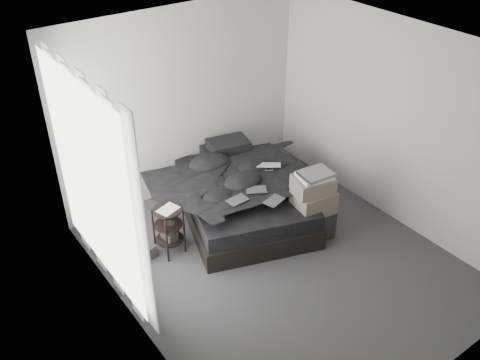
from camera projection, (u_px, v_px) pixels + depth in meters
floor at (279, 262)px, 6.40m from camera, size 3.60×4.20×0.01m
ceiling at (290, 51)px, 4.99m from camera, size 3.60×4.20×0.01m
wall_back at (183, 103)px, 7.12m from camera, size 3.60×0.01×2.60m
wall_front at (453, 281)px, 4.27m from camera, size 3.60×0.01×2.60m
wall_left at (131, 231)px, 4.81m from camera, size 0.01×4.20×2.60m
wall_right at (396, 125)px, 6.58m from camera, size 0.01×4.20×2.60m
window_left at (92, 182)px, 5.40m from camera, size 0.02×2.00×2.30m
curtain_left at (98, 186)px, 5.46m from camera, size 0.06×2.12×2.48m
bed at (243, 206)px, 7.12m from camera, size 2.05×2.35×0.27m
mattress at (243, 192)px, 6.99m from camera, size 1.98×2.28×0.21m
duvet at (244, 179)px, 6.84m from camera, size 1.92×2.07×0.23m
pillow_lower at (223, 153)px, 7.51m from camera, size 0.69×0.57×0.13m
pillow_upper at (228, 145)px, 7.44m from camera, size 0.63×0.50×0.12m
laptop at (269, 163)px, 6.94m from camera, size 0.38×0.35×0.02m
comic_a at (237, 195)px, 6.33m from camera, size 0.26×0.18×0.01m
comic_b at (257, 184)px, 6.51m from camera, size 0.30×0.27×0.01m
comic_c at (274, 195)px, 6.31m from camera, size 0.29×0.23×0.01m
side_stand at (169, 231)px, 6.39m from camera, size 0.38×0.38×0.63m
papers at (168, 210)px, 6.22m from camera, size 0.28×0.24×0.01m
floor_books at (147, 251)px, 6.45m from camera, size 0.18×0.24×0.16m
box_lower at (310, 222)px, 6.74m from camera, size 0.58×0.50×0.38m
box_mid at (314, 201)px, 6.56m from camera, size 0.53×0.44×0.29m
box_upper at (313, 185)px, 6.42m from camera, size 0.53×0.47×0.20m
art_book_white at (315, 176)px, 6.36m from camera, size 0.44×0.39×0.04m
art_book_snake at (316, 174)px, 6.34m from camera, size 0.41×0.34×0.04m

